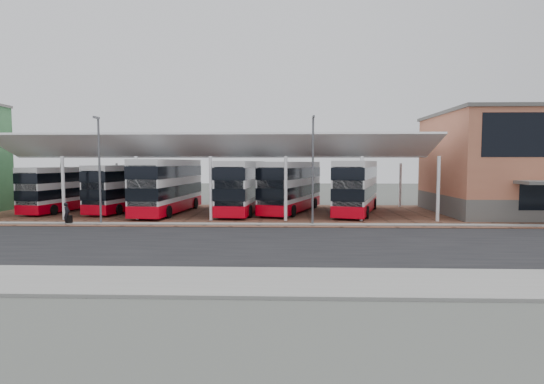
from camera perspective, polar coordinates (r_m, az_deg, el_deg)
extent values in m
plane|color=#434641|center=(25.58, 1.86, -6.58)|extent=(140.00, 140.00, 0.00)
cube|color=black|center=(24.59, 1.86, -6.99)|extent=(120.00, 14.00, 0.02)
cube|color=brown|center=(38.48, 4.83, -2.98)|extent=(72.00, 16.00, 0.06)
cube|color=slate|center=(16.79, 1.90, -11.99)|extent=(120.00, 4.00, 0.14)
cube|color=slate|center=(31.68, 1.85, -4.40)|extent=(120.00, 0.80, 0.14)
cube|color=gold|center=(18.73, 1.88, -10.44)|extent=(120.00, 0.12, 0.01)
cube|color=gold|center=(19.02, 1.88, -10.21)|extent=(120.00, 0.12, 0.01)
cylinder|color=white|center=(50.72, -26.40, 0.88)|extent=(0.26, 0.26, 4.60)
cylinder|color=white|center=(38.19, -26.26, 0.44)|extent=(0.26, 0.26, 5.20)
cylinder|color=white|center=(48.18, -20.10, 0.91)|extent=(0.26, 0.26, 4.60)
cylinder|color=white|center=(35.77, -17.75, 0.45)|extent=(0.26, 0.26, 5.20)
cylinder|color=white|center=(46.28, -13.19, 0.93)|extent=(0.26, 0.26, 4.60)
cylinder|color=white|center=(34.23, -8.24, 0.45)|extent=(0.26, 0.26, 5.20)
cylinder|color=white|center=(45.10, -5.80, 0.94)|extent=(0.26, 0.26, 4.60)
cylinder|color=white|center=(33.71, 1.86, 0.43)|extent=(0.26, 0.26, 5.20)
cylinder|color=white|center=(44.71, 1.84, 0.93)|extent=(0.26, 0.26, 4.60)
cylinder|color=white|center=(34.24, 11.95, 0.41)|extent=(0.26, 0.26, 5.20)
cylinder|color=white|center=(45.11, 9.49, 0.90)|extent=(0.26, 0.26, 4.60)
cylinder|color=white|center=(35.79, 21.45, 0.37)|extent=(0.26, 0.26, 5.20)
cylinder|color=white|center=(46.30, 16.87, 0.86)|extent=(0.26, 0.26, 4.60)
cube|color=silver|center=(36.36, -7.69, 6.18)|extent=(37.00, 4.95, 1.95)
cube|color=silver|center=(41.89, -6.42, 5.62)|extent=(37.00, 7.12, 1.43)
cube|color=#5A5854|center=(45.58, 32.16, -1.39)|extent=(18.00, 12.00, 1.80)
cube|color=#C27152|center=(45.42, 32.37, 4.27)|extent=(18.00, 12.00, 7.20)
cube|color=#5A5854|center=(45.63, 32.55, 8.92)|extent=(18.40, 12.40, 0.30)
cylinder|color=#57585E|center=(34.41, -22.17, 2.55)|extent=(0.16, 0.16, 8.00)
cube|color=#57585E|center=(34.29, -22.55, 9.23)|extent=(0.15, 0.90, 0.15)
cylinder|color=#57585E|center=(31.51, 5.51, 2.72)|extent=(0.16, 0.16, 8.00)
cube|color=#57585E|center=(31.38, 5.59, 10.03)|extent=(0.15, 0.90, 0.15)
cube|color=silver|center=(45.23, -26.00, 0.52)|extent=(3.85, 10.37, 3.96)
cube|color=red|center=(45.34, -25.94, -1.51)|extent=(3.89, 10.41, 0.83)
cube|color=black|center=(45.25, -25.98, 0.00)|extent=(3.89, 10.41, 0.87)
cube|color=black|center=(45.18, -26.04, 1.86)|extent=(3.89, 10.41, 0.87)
cube|color=black|center=(41.33, -30.16, -0.03)|extent=(2.06, 0.41, 3.32)
cylinder|color=black|center=(43.55, -29.70, -2.03)|extent=(0.40, 0.95, 0.92)
cylinder|color=black|center=(42.10, -27.31, -2.14)|extent=(0.40, 0.95, 0.92)
cylinder|color=black|center=(48.64, -24.74, -1.29)|extent=(0.40, 0.95, 0.92)
cylinder|color=black|center=(47.34, -22.47, -1.36)|extent=(0.40, 0.95, 0.92)
cube|color=silver|center=(43.07, -19.01, 0.68)|extent=(4.13, 10.82, 4.13)
cube|color=red|center=(43.19, -18.96, -1.55)|extent=(4.17, 10.87, 0.86)
cube|color=black|center=(43.09, -19.00, 0.11)|extent=(4.17, 10.87, 0.91)
cube|color=black|center=(43.02, -19.04, 2.15)|extent=(4.17, 10.87, 0.91)
cube|color=black|center=(38.66, -22.93, 0.09)|extent=(2.15, 0.46, 3.46)
cylinder|color=black|center=(41.00, -22.79, -2.13)|extent=(0.43, 0.99, 0.96)
cylinder|color=black|center=(39.70, -19.92, -2.25)|extent=(0.43, 0.99, 0.96)
cylinder|color=black|center=(46.72, -18.13, -1.30)|extent=(0.43, 0.99, 0.96)
cylinder|color=black|center=(45.58, -15.50, -1.38)|extent=(0.43, 0.99, 0.96)
cube|color=silver|center=(40.06, -13.73, 0.94)|extent=(3.68, 12.01, 4.62)
cube|color=red|center=(40.20, -13.69, -1.73)|extent=(3.73, 12.05, 0.97)
cube|color=black|center=(40.09, -13.72, 0.25)|extent=(3.73, 12.05, 1.02)
cube|color=black|center=(40.02, -13.76, 2.71)|extent=(3.73, 12.05, 1.02)
cube|color=black|center=(34.65, -17.10, 0.24)|extent=(2.42, 0.31, 3.87)
cylinder|color=black|center=(37.25, -17.65, -2.51)|extent=(0.39, 1.10, 1.07)
cylinder|color=black|center=(36.23, -13.77, -2.61)|extent=(0.39, 1.10, 1.07)
cylinder|color=black|center=(44.21, -13.62, -1.43)|extent=(0.39, 1.10, 1.07)
cylinder|color=black|center=(43.36, -10.28, -1.49)|extent=(0.39, 1.10, 1.07)
cube|color=silver|center=(39.33, -3.99, 0.89)|extent=(3.63, 11.69, 4.49)
cube|color=red|center=(39.48, -3.98, -1.76)|extent=(3.68, 11.73, 0.94)
cube|color=black|center=(39.36, -3.99, 0.21)|extent=(3.68, 11.73, 0.99)
cube|color=black|center=(39.29, -4.00, 2.64)|extent=(3.68, 11.73, 0.99)
cube|color=black|center=(33.78, -5.82, 0.19)|extent=(2.35, 0.31, 3.76)
cylinder|color=black|center=(36.20, -7.11, -2.55)|extent=(0.38, 1.07, 1.05)
cylinder|color=black|center=(35.66, -3.03, -2.63)|extent=(0.38, 1.07, 1.05)
cylinder|color=black|center=(43.34, -4.75, -1.46)|extent=(0.38, 1.07, 1.05)
cylinder|color=black|center=(42.89, -1.33, -1.50)|extent=(0.38, 1.07, 1.05)
cube|color=silver|center=(39.87, 2.65, 0.89)|extent=(6.07, 11.59, 4.44)
cube|color=red|center=(40.01, 2.65, -1.69)|extent=(6.12, 11.64, 0.93)
cube|color=black|center=(39.90, 2.65, 0.23)|extent=(6.12, 11.64, 0.98)
cube|color=black|center=(39.83, 2.66, 2.60)|extent=(6.12, 11.64, 0.98)
cube|color=black|center=(34.57, -0.19, 0.25)|extent=(2.23, 0.84, 3.72)
cylinder|color=black|center=(37.05, -0.98, -2.38)|extent=(0.60, 1.07, 1.03)
cylinder|color=black|center=(36.19, 2.83, -2.54)|extent=(0.60, 1.07, 1.03)
cylinder|color=black|center=(43.86, 2.49, -1.39)|extent=(0.60, 1.07, 1.03)
cylinder|color=black|center=(43.14, 5.75, -1.50)|extent=(0.60, 1.07, 1.03)
cube|color=silver|center=(39.51, 11.32, 0.85)|extent=(5.81, 11.80, 4.51)
cube|color=red|center=(39.65, 11.28, -1.80)|extent=(5.86, 11.85, 0.94)
cube|color=black|center=(39.54, 11.31, 0.16)|extent=(5.86, 11.85, 1.00)
cube|color=black|center=(39.46, 11.34, 2.60)|extent=(5.86, 11.85, 1.00)
cube|color=black|center=(33.86, 10.12, 0.17)|extent=(2.29, 0.78, 3.77)
cylinder|color=black|center=(36.23, 8.49, -2.56)|extent=(0.58, 1.09, 1.05)
cylinder|color=black|center=(35.87, 12.62, -2.68)|extent=(0.58, 1.09, 1.05)
cylinder|color=black|center=(43.48, 10.17, -1.49)|extent=(0.58, 1.09, 1.05)
cylinder|color=black|center=(43.18, 13.62, -1.58)|extent=(0.58, 1.09, 1.05)
imported|color=black|center=(35.41, -25.87, -2.59)|extent=(0.40, 0.60, 1.63)
cube|color=black|center=(35.39, -25.60, -3.38)|extent=(0.39, 0.28, 0.66)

